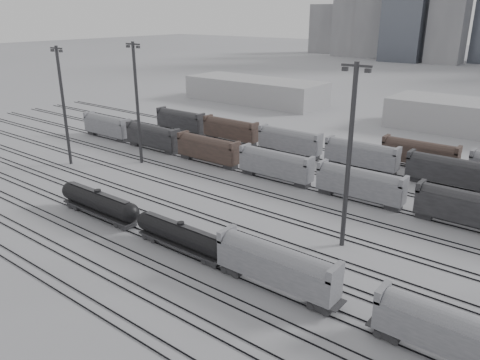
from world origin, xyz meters
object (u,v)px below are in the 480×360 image
Objects in this scene: hopper_car_a at (276,264)px; tank_car_b at (181,235)px; hopper_car_b at (454,333)px; light_mast_c at (349,154)px; tank_car_a at (99,202)px; light_mast_a at (63,104)px.

tank_car_b is at bearing 180.00° from hopper_car_a.
hopper_car_b is 0.58× the size of light_mast_c.
tank_car_b is (17.82, 0.00, -0.18)m from tank_car_a.
tank_car_a is 17.82m from tank_car_b.
light_mast_c is (33.98, 14.68, 10.54)m from tank_car_a.
light_mast_a is (-60.37, 12.78, 9.36)m from hopper_car_a.
hopper_car_a reaches higher than tank_car_a.
light_mast_c is at bearing 85.84° from hopper_car_a.
hopper_car_b is at bearing 0.00° from tank_car_b.
tank_car_a is at bearing -180.00° from hopper_car_a.
hopper_car_b reaches higher than tank_car_a.
hopper_car_b is at bearing 0.00° from tank_car_a.
light_mast_c reaches higher than hopper_car_b.
light_mast_c is (-18.06, 14.68, 9.89)m from hopper_car_b.
hopper_car_b is at bearing -9.13° from light_mast_a.
tank_car_a is 52.05m from hopper_car_b.
light_mast_c is (1.07, 14.68, 9.69)m from hopper_car_a.
tank_car_a is 1.15× the size of hopper_car_a.
hopper_car_a is at bearing 0.00° from tank_car_a.
hopper_car_b is at bearing -39.11° from light_mast_c.
tank_car_a is at bearing -24.96° from light_mast_a.
hopper_car_a is at bearing -94.16° from light_mast_c.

